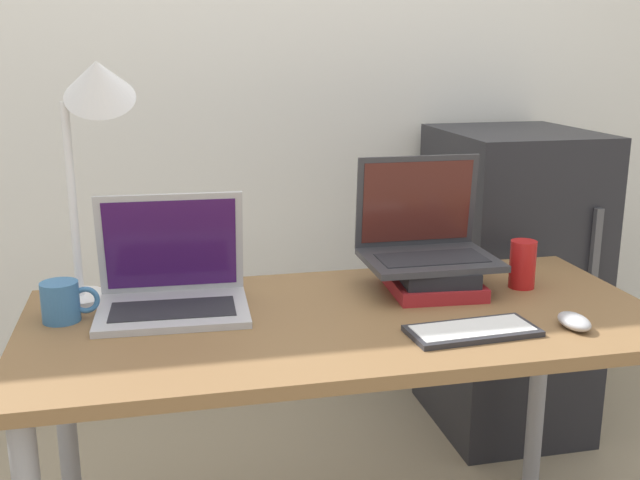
# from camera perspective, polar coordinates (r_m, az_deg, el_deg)

# --- Properties ---
(wall_back) EXTENTS (8.00, 0.05, 2.70)m
(wall_back) POSITION_cam_1_polar(r_m,az_deg,el_deg) (2.64, -3.84, 15.29)
(wall_back) COLOR silver
(wall_back) RESTS_ON ground_plane
(desk) EXTENTS (1.45, 0.68, 0.72)m
(desk) POSITION_cam_1_polar(r_m,az_deg,el_deg) (1.76, 1.89, -8.22)
(desk) COLOR brown
(desk) RESTS_ON ground_plane
(laptop_left) EXTENTS (0.35, 0.27, 0.27)m
(laptop_left) POSITION_cam_1_polar(r_m,az_deg,el_deg) (1.78, -11.18, -3.57)
(laptop_left) COLOR #B2B2B7
(laptop_left) RESTS_ON desk
(book_stack) EXTENTS (0.23, 0.25, 0.07)m
(book_stack) POSITION_cam_1_polar(r_m,az_deg,el_deg) (1.90, 8.60, -2.88)
(book_stack) COLOR maroon
(book_stack) RESTS_ON desk
(laptop_on_books) EXTENTS (0.33, 0.25, 0.26)m
(laptop_on_books) POSITION_cam_1_polar(r_m,az_deg,el_deg) (1.92, 8.03, 0.03)
(laptop_on_books) COLOR #333338
(laptop_on_books) RESTS_ON book_stack
(wireless_keyboard) EXTENTS (0.29, 0.14, 0.01)m
(wireless_keyboard) POSITION_cam_1_polar(r_m,az_deg,el_deg) (1.65, 11.54, -6.78)
(wireless_keyboard) COLOR #28282D
(wireless_keyboard) RESTS_ON desk
(mouse) EXTENTS (0.06, 0.10, 0.03)m
(mouse) POSITION_cam_1_polar(r_m,az_deg,el_deg) (1.73, 18.80, -5.89)
(mouse) COLOR #B2B2B7
(mouse) RESTS_ON desk
(mug) EXTENTS (0.13, 0.08, 0.09)m
(mug) POSITION_cam_1_polar(r_m,az_deg,el_deg) (1.77, -19.05, -4.46)
(mug) COLOR teal
(mug) RESTS_ON desk
(soda_can) EXTENTS (0.07, 0.07, 0.12)m
(soda_can) POSITION_cam_1_polar(r_m,az_deg,el_deg) (1.96, 15.18, -1.79)
(soda_can) COLOR red
(soda_can) RESTS_ON desk
(desk_lamp) EXTENTS (0.23, 0.20, 0.61)m
(desk_lamp) POSITION_cam_1_polar(r_m,az_deg,el_deg) (1.77, -16.81, 9.47)
(desk_lamp) COLOR white
(desk_lamp) RESTS_ON desk
(mini_fridge) EXTENTS (0.47, 0.56, 1.05)m
(mini_fridge) POSITION_cam_1_polar(r_m,az_deg,el_deg) (2.67, 14.11, -3.13)
(mini_fridge) COLOR #232328
(mini_fridge) RESTS_ON ground_plane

